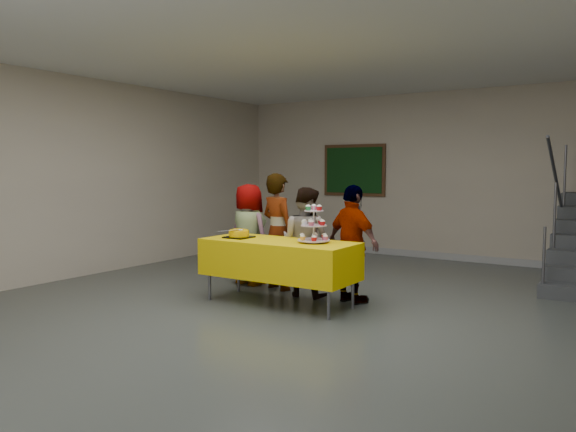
% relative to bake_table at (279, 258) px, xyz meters
% --- Properties ---
extents(room_shell, '(10.00, 10.04, 3.02)m').
position_rel_bake_table_xyz_m(room_shell, '(0.50, -0.57, 1.57)').
color(room_shell, '#4C514C').
rests_on(room_shell, ground).
extents(bake_table, '(1.88, 0.78, 0.77)m').
position_rel_bake_table_xyz_m(bake_table, '(0.00, 0.00, 0.00)').
color(bake_table, '#595960').
rests_on(bake_table, ground).
extents(cupcake_stand, '(0.38, 0.38, 0.44)m').
position_rel_bake_table_xyz_m(cupcake_stand, '(0.45, 0.06, 0.38)').
color(cupcake_stand, silver).
rests_on(cupcake_stand, bake_table).
extents(bear_cake, '(0.32, 0.36, 0.12)m').
position_rel_bake_table_xyz_m(bear_cake, '(-0.57, -0.05, 0.27)').
color(bear_cake, black).
rests_on(bear_cake, bake_table).
extents(schoolchild_a, '(0.75, 0.56, 1.41)m').
position_rel_bake_table_xyz_m(schoolchild_a, '(-1.03, 0.77, 0.15)').
color(schoolchild_a, slate).
rests_on(schoolchild_a, ground).
extents(schoolchild_b, '(0.66, 0.53, 1.57)m').
position_rel_bake_table_xyz_m(schoolchild_b, '(-0.49, 0.71, 0.23)').
color(schoolchild_b, slate).
rests_on(schoolchild_b, ground).
extents(schoolchild_c, '(0.68, 0.54, 1.39)m').
position_rel_bake_table_xyz_m(schoolchild_c, '(0.03, 0.56, 0.14)').
color(schoolchild_c, slate).
rests_on(schoolchild_c, ground).
extents(schoolchild_d, '(0.91, 0.64, 1.43)m').
position_rel_bake_table_xyz_m(schoolchild_d, '(0.71, 0.54, 0.16)').
color(schoolchild_d, slate).
rests_on(schoolchild_d, ground).
extents(noticeboard, '(1.30, 0.05, 1.00)m').
position_rel_bake_table_xyz_m(noticeboard, '(-1.17, 4.37, 1.04)').
color(noticeboard, '#472B16').
rests_on(noticeboard, ground).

